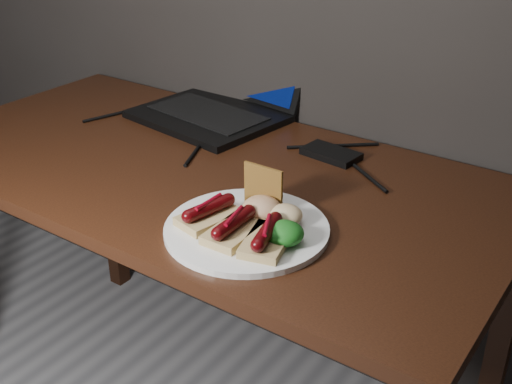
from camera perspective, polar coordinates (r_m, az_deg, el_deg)
name	(u,v)px	position (r m, az deg, el deg)	size (l,w,h in m)	color
desk	(199,200)	(1.48, -5.05, -0.72)	(1.40, 0.70, 0.75)	#381C0E
laptop	(224,96)	(1.72, -2.88, 8.56)	(0.41, 0.41, 0.25)	black
hard_drive	(331,154)	(1.48, 6.69, 3.41)	(0.13, 0.07, 0.02)	black
desk_cables	(242,142)	(1.54, -1.25, 4.44)	(0.82, 0.36, 0.01)	black
plate	(247,229)	(1.17, -0.84, -3.33)	(0.30, 0.30, 0.01)	silver
bread_sausage_left	(209,213)	(1.18, -4.20, -1.90)	(0.09, 0.13, 0.04)	tan
bread_sausage_center	(234,228)	(1.13, -1.98, -3.20)	(0.07, 0.12, 0.04)	tan
bread_sausage_right	(267,237)	(1.11, 0.97, -4.03)	(0.10, 0.13, 0.04)	tan
crispbread	(263,187)	(1.22, 0.65, 0.48)	(0.09, 0.01, 0.09)	olive
salad_greens	(284,233)	(1.11, 2.51, -3.69)	(0.07, 0.07, 0.04)	#125010
salsa_mound	(261,208)	(1.19, 0.49, -1.40)	(0.07, 0.07, 0.04)	maroon
coleslaw_mound	(285,215)	(1.17, 2.63, -2.06)	(0.06, 0.06, 0.04)	beige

